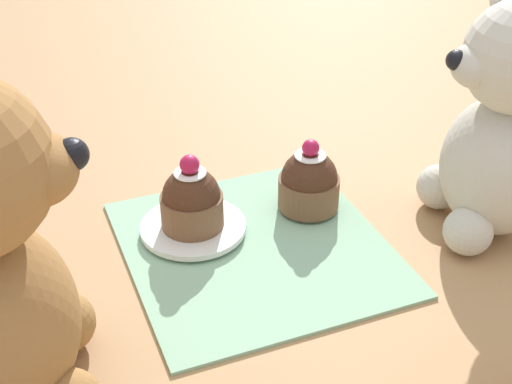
% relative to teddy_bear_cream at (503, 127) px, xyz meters
% --- Properties ---
extents(ground_plane, '(4.00, 4.00, 0.00)m').
position_rel_teddy_bear_cream_xyz_m(ground_plane, '(-0.04, -0.20, -0.10)').
color(ground_plane, tan).
extents(knitted_placemat, '(0.22, 0.21, 0.01)m').
position_rel_teddy_bear_cream_xyz_m(knitted_placemat, '(-0.04, -0.20, -0.09)').
color(knitted_placemat, '#8EBC99').
rests_on(knitted_placemat, ground_plane).
extents(teddy_bear_cream, '(0.12, 0.12, 0.21)m').
position_rel_teddy_bear_cream_xyz_m(teddy_bear_cream, '(0.00, 0.00, 0.00)').
color(teddy_bear_cream, beige).
rests_on(teddy_bear_cream, ground_plane).
extents(cupcake_near_cream_bear, '(0.05, 0.05, 0.07)m').
position_rel_teddy_bear_cream_xyz_m(cupcake_near_cream_bear, '(-0.08, -0.13, -0.07)').
color(cupcake_near_cream_bear, brown).
rests_on(cupcake_near_cream_bear, knitted_placemat).
extents(saucer_plate, '(0.09, 0.09, 0.01)m').
position_rel_teddy_bear_cream_xyz_m(saucer_plate, '(-0.08, -0.24, -0.09)').
color(saucer_plate, white).
rests_on(saucer_plate, knitted_placemat).
extents(cupcake_near_tan_bear, '(0.05, 0.05, 0.07)m').
position_rel_teddy_bear_cream_xyz_m(cupcake_near_tan_bear, '(-0.08, -0.24, -0.06)').
color(cupcake_near_tan_bear, brown).
rests_on(cupcake_near_tan_bear, saucer_plate).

